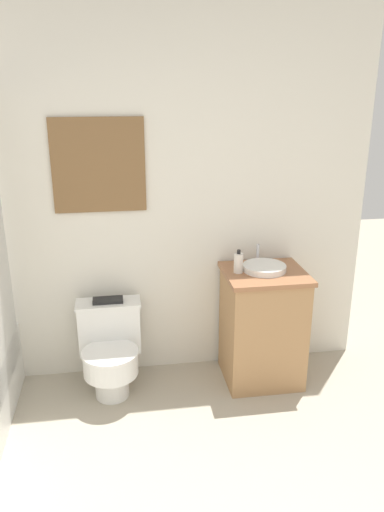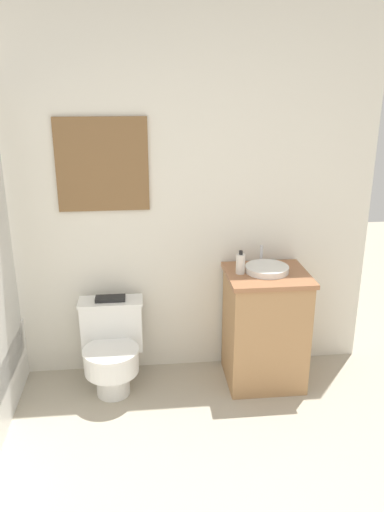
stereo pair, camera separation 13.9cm
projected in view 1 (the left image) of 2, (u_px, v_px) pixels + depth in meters
The scene contains 6 objects.
wall_back at pixel (113, 200), 3.27m from camera, with size 3.49×0.07×2.50m.
toilet at pixel (110, 348), 3.31m from camera, with size 0.43×0.51×0.60m.
vanity at pixel (262, 326), 3.42m from camera, with size 0.54×0.49×0.80m.
sink at pixel (264, 267), 3.30m from camera, with size 0.29×0.32×0.13m.
soap_bottle at pixel (238, 263), 3.25m from camera, with size 0.06×0.06×0.16m.
book_on_tank at pixel (108, 300), 3.31m from camera, with size 0.20×0.09×0.02m.
Camera 1 is at (0.02, -0.91, 1.98)m, focal length 35.00 mm.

